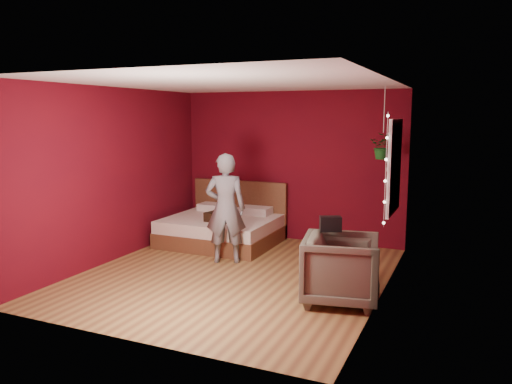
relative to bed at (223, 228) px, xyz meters
name	(u,v)px	position (x,y,z in m)	size (l,w,h in m)	color
floor	(234,275)	(0.95, -1.51, -0.26)	(4.50, 4.50, 0.00)	olive
room_walls	(234,153)	(0.95, -1.51, 1.42)	(4.04, 4.54, 2.62)	#5B0913
window	(394,166)	(2.92, -0.61, 1.24)	(0.05, 0.97, 1.27)	white
fairy_lights	(386,170)	(2.89, -1.13, 1.24)	(0.04, 0.04, 1.45)	silver
bed	(223,228)	(0.00, 0.00, 0.00)	(1.83, 1.55, 1.00)	brown
person	(226,208)	(0.57, -1.01, 0.56)	(0.60, 0.39, 1.64)	slate
armchair	(341,269)	(2.55, -1.93, 0.14)	(0.86, 0.88, 0.80)	#5C5848
handbag	(331,224)	(2.36, -1.75, 0.63)	(0.25, 0.13, 0.18)	black
throw_pillow	(221,217)	(0.13, -0.32, 0.27)	(0.42, 0.42, 0.15)	black
hanging_plant	(383,146)	(2.65, 0.05, 1.47)	(0.39, 0.35, 1.07)	silver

